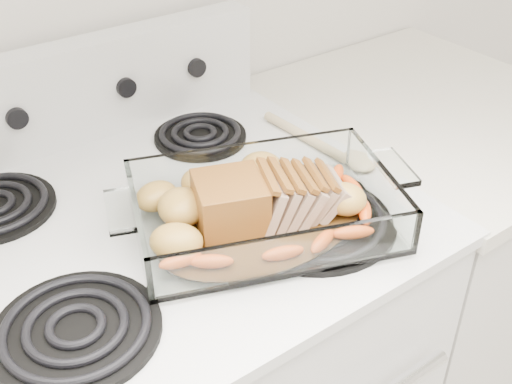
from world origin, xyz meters
TOP-DOWN VIEW (x-y plane):
  - counter_right at (0.67, 1.66)m, footprint 0.58×0.68m
  - baking_dish at (0.12, 1.53)m, footprint 0.37×0.25m
  - pork_roast at (0.11, 1.53)m, footprint 0.22×0.10m
  - roast_vegetables at (0.12, 1.57)m, footprint 0.39×0.21m
  - wooden_spoon at (0.35, 1.63)m, footprint 0.07×0.26m

SIDE VIEW (x-z plane):
  - counter_right at x=0.67m, z-range 0.00..0.93m
  - wooden_spoon at x=0.35m, z-range 0.94..0.95m
  - baking_dish at x=0.12m, z-range 0.93..1.00m
  - roast_vegetables at x=0.12m, z-range 0.95..1.00m
  - pork_roast at x=0.11m, z-range 0.95..1.03m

